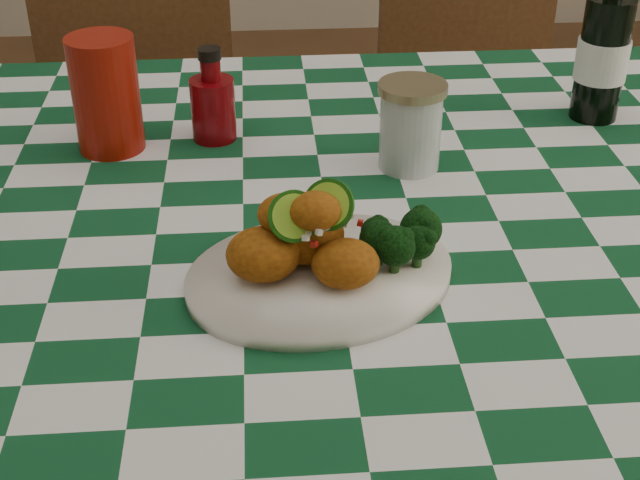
{
  "coord_description": "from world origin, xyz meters",
  "views": [
    {
      "loc": [
        -0.08,
        -0.97,
        1.33
      ],
      "look_at": [
        -0.02,
        -0.18,
        0.84
      ],
      "focal_mm": 50.0,
      "sensor_mm": 36.0,
      "label": 1
    }
  ],
  "objects_px": {
    "ketchup_bottle": "(212,94)",
    "wooden_chair_left": "(148,185)",
    "fried_chicken_pile": "(315,232)",
    "wooden_chair_right": "(471,170)",
    "mason_jar": "(411,126)",
    "beer_bottle": "(606,36)",
    "red_tumbler": "(106,94)",
    "dining_table": "(324,431)",
    "plate": "(320,276)"
  },
  "relations": [
    {
      "from": "plate",
      "to": "wooden_chair_left",
      "type": "relative_size",
      "value": 0.33
    },
    {
      "from": "mason_jar",
      "to": "wooden_chair_right",
      "type": "relative_size",
      "value": 0.14
    },
    {
      "from": "wooden_chair_left",
      "to": "beer_bottle",
      "type": "bearing_deg",
      "value": -38.82
    },
    {
      "from": "plate",
      "to": "ketchup_bottle",
      "type": "height_order",
      "value": "ketchup_bottle"
    },
    {
      "from": "wooden_chair_right",
      "to": "beer_bottle",
      "type": "bearing_deg",
      "value": -85.41
    },
    {
      "from": "ketchup_bottle",
      "to": "mason_jar",
      "type": "height_order",
      "value": "ketchup_bottle"
    },
    {
      "from": "dining_table",
      "to": "plate",
      "type": "bearing_deg",
      "value": -96.36
    },
    {
      "from": "ketchup_bottle",
      "to": "wooden_chair_right",
      "type": "xyz_separation_m",
      "value": [
        0.53,
        0.56,
        -0.43
      ]
    },
    {
      "from": "beer_bottle",
      "to": "wooden_chair_right",
      "type": "distance_m",
      "value": 0.72
    },
    {
      "from": "ketchup_bottle",
      "to": "wooden_chair_left",
      "type": "xyz_separation_m",
      "value": [
        -0.17,
        0.5,
        -0.4
      ]
    },
    {
      "from": "beer_bottle",
      "to": "ketchup_bottle",
      "type": "bearing_deg",
      "value": -176.75
    },
    {
      "from": "wooden_chair_right",
      "to": "mason_jar",
      "type": "bearing_deg",
      "value": -110.81
    },
    {
      "from": "mason_jar",
      "to": "wooden_chair_right",
      "type": "height_order",
      "value": "mason_jar"
    },
    {
      "from": "fried_chicken_pile",
      "to": "ketchup_bottle",
      "type": "bearing_deg",
      "value": 107.25
    },
    {
      "from": "mason_jar",
      "to": "plate",
      "type": "bearing_deg",
      "value": -117.58
    },
    {
      "from": "beer_bottle",
      "to": "wooden_chair_left",
      "type": "distance_m",
      "value": 0.99
    },
    {
      "from": "ketchup_bottle",
      "to": "wooden_chair_left",
      "type": "height_order",
      "value": "ketchup_bottle"
    },
    {
      "from": "dining_table",
      "to": "fried_chicken_pile",
      "type": "height_order",
      "value": "fried_chicken_pile"
    },
    {
      "from": "plate",
      "to": "fried_chicken_pile",
      "type": "relative_size",
      "value": 1.98
    },
    {
      "from": "beer_bottle",
      "to": "mason_jar",
      "type": "bearing_deg",
      "value": -155.07
    },
    {
      "from": "dining_table",
      "to": "fried_chicken_pile",
      "type": "relative_size",
      "value": 11.22
    },
    {
      "from": "fried_chicken_pile",
      "to": "ketchup_bottle",
      "type": "xyz_separation_m",
      "value": [
        -0.12,
        0.37,
        0.0
      ]
    },
    {
      "from": "beer_bottle",
      "to": "wooden_chair_right",
      "type": "relative_size",
      "value": 0.29
    },
    {
      "from": "dining_table",
      "to": "wooden_chair_right",
      "type": "relative_size",
      "value": 1.96
    },
    {
      "from": "fried_chicken_pile",
      "to": "beer_bottle",
      "type": "height_order",
      "value": "beer_bottle"
    },
    {
      "from": "ketchup_bottle",
      "to": "mason_jar",
      "type": "bearing_deg",
      "value": -22.45
    },
    {
      "from": "fried_chicken_pile",
      "to": "beer_bottle",
      "type": "bearing_deg",
      "value": 42.37
    },
    {
      "from": "plate",
      "to": "beer_bottle",
      "type": "xyz_separation_m",
      "value": [
        0.44,
        0.41,
        0.12
      ]
    },
    {
      "from": "beer_bottle",
      "to": "wooden_chair_left",
      "type": "relative_size",
      "value": 0.28
    },
    {
      "from": "fried_chicken_pile",
      "to": "red_tumbler",
      "type": "distance_m",
      "value": 0.44
    },
    {
      "from": "beer_bottle",
      "to": "red_tumbler",
      "type": "bearing_deg",
      "value": -175.77
    },
    {
      "from": "fried_chicken_pile",
      "to": "wooden_chair_left",
      "type": "distance_m",
      "value": 1.01
    },
    {
      "from": "ketchup_bottle",
      "to": "mason_jar",
      "type": "distance_m",
      "value": 0.28
    },
    {
      "from": "dining_table",
      "to": "ketchup_bottle",
      "type": "height_order",
      "value": "ketchup_bottle"
    },
    {
      "from": "dining_table",
      "to": "ketchup_bottle",
      "type": "relative_size",
      "value": 12.47
    },
    {
      "from": "mason_jar",
      "to": "beer_bottle",
      "type": "height_order",
      "value": "beer_bottle"
    },
    {
      "from": "plate",
      "to": "wooden_chair_left",
      "type": "xyz_separation_m",
      "value": [
        -0.29,
        0.88,
        -0.35
      ]
    },
    {
      "from": "red_tumbler",
      "to": "fried_chicken_pile",
      "type": "bearing_deg",
      "value": -53.95
    },
    {
      "from": "ketchup_bottle",
      "to": "dining_table",
      "type": "bearing_deg",
      "value": -53.89
    },
    {
      "from": "red_tumbler",
      "to": "dining_table",
      "type": "bearing_deg",
      "value": -31.58
    },
    {
      "from": "wooden_chair_right",
      "to": "dining_table",
      "type": "bearing_deg",
      "value": -116.11
    },
    {
      "from": "ketchup_bottle",
      "to": "wooden_chair_left",
      "type": "relative_size",
      "value": 0.15
    },
    {
      "from": "red_tumbler",
      "to": "mason_jar",
      "type": "bearing_deg",
      "value": -12.28
    },
    {
      "from": "mason_jar",
      "to": "red_tumbler",
      "type": "bearing_deg",
      "value": 167.72
    },
    {
      "from": "dining_table",
      "to": "wooden_chair_right",
      "type": "distance_m",
      "value": 0.85
    },
    {
      "from": "red_tumbler",
      "to": "wooden_chair_left",
      "type": "height_order",
      "value": "red_tumbler"
    },
    {
      "from": "wooden_chair_left",
      "to": "dining_table",
      "type": "bearing_deg",
      "value": -71.94
    },
    {
      "from": "dining_table",
      "to": "wooden_chair_left",
      "type": "height_order",
      "value": "wooden_chair_left"
    },
    {
      "from": "plate",
      "to": "fried_chicken_pile",
      "type": "height_order",
      "value": "fried_chicken_pile"
    },
    {
      "from": "ketchup_bottle",
      "to": "wooden_chair_right",
      "type": "relative_size",
      "value": 0.16
    }
  ]
}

